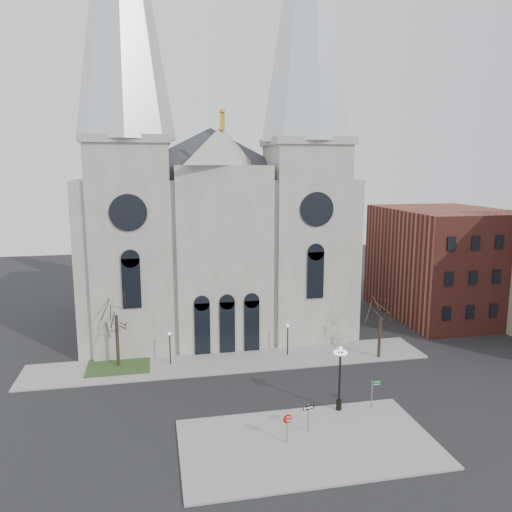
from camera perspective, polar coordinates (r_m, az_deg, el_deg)
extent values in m
plane|color=black|center=(41.45, -0.41, -17.65)|extent=(160.00, 160.00, 0.00)
cube|color=gray|center=(37.85, 5.94, -20.50)|extent=(18.00, 10.00, 0.14)
cube|color=gray|center=(51.26, -2.86, -11.94)|extent=(40.00, 6.00, 0.14)
cube|color=#2B431D|center=(51.82, -15.42, -12.03)|extent=(6.00, 5.00, 0.18)
cube|color=gray|center=(63.22, -5.02, 0.71)|extent=(30.00, 24.00, 18.00)
pyramid|color=#2D3035|center=(62.54, -5.24, 14.39)|extent=(33.00, 26.40, 6.00)
cube|color=gray|center=(54.16, -14.02, 1.00)|extent=(8.00, 8.00, 22.00)
cylinder|color=black|center=(49.66, -14.40, 4.83)|extent=(3.60, 0.30, 3.60)
cube|color=gray|center=(56.61, 5.56, 1.64)|extent=(8.00, 8.00, 22.00)
cylinder|color=black|center=(52.32, 6.95, 5.33)|extent=(3.60, 0.30, 3.60)
cube|color=gray|center=(53.32, -3.78, -0.22)|extent=(10.00, 5.00, 19.50)
pyramid|color=gray|center=(52.49, -3.93, 12.50)|extent=(11.00, 5.00, 4.00)
cube|color=maroon|center=(69.93, 20.64, -0.66)|extent=(14.00, 18.00, 14.00)
cylinder|color=black|center=(50.93, -15.56, -9.38)|extent=(0.32, 0.32, 5.25)
cylinder|color=black|center=(52.99, 13.92, -9.13)|extent=(0.32, 0.32, 4.20)
cylinder|color=black|center=(50.66, -9.80, -10.44)|extent=(0.12, 0.12, 3.00)
sphere|color=white|center=(50.13, -9.86, -8.73)|extent=(0.32, 0.32, 0.32)
cylinder|color=black|center=(52.33, 3.64, -9.63)|extent=(0.12, 0.12, 3.00)
sphere|color=white|center=(51.81, 3.66, -7.97)|extent=(0.32, 0.32, 0.32)
cylinder|color=slate|center=(37.16, 3.58, -19.06)|extent=(0.08, 0.08, 2.14)
cylinder|color=#A8140B|center=(36.80, 3.59, -18.05)|extent=(0.74, 0.17, 0.74)
cylinder|color=white|center=(36.80, 3.59, -18.05)|extent=(0.79, 0.16, 0.80)
cube|color=white|center=(36.74, 3.60, -17.88)|extent=(0.41, 0.09, 0.09)
cube|color=white|center=(36.86, 3.59, -18.21)|extent=(0.46, 0.10, 0.09)
cylinder|color=black|center=(41.37, 9.53, -14.01)|extent=(0.16, 0.16, 4.71)
cylinder|color=black|center=(42.20, 9.45, -16.42)|extent=(0.45, 0.45, 0.82)
sphere|color=white|center=(40.31, 9.65, -10.35)|extent=(0.33, 0.33, 0.33)
cylinder|color=slate|center=(38.65, 5.99, -17.89)|extent=(0.09, 0.09, 2.11)
cube|color=black|center=(38.28, 6.01, -16.83)|extent=(0.91, 0.22, 0.30)
cylinder|color=slate|center=(42.59, 13.10, -15.12)|extent=(0.10, 0.10, 2.39)
cube|color=#0D5C15|center=(42.33, 13.63, -13.77)|extent=(0.67, 0.06, 0.16)
cube|color=#0D5C15|center=(42.42, 13.62, -14.04)|extent=(0.67, 0.06, 0.16)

